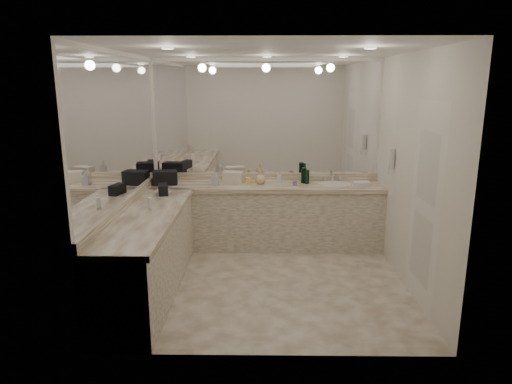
{
  "coord_description": "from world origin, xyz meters",
  "views": [
    {
      "loc": [
        -0.06,
        -4.96,
        2.27
      ],
      "look_at": [
        -0.13,
        0.4,
        0.98
      ],
      "focal_mm": 32.0,
      "sensor_mm": 36.0,
      "label": 1
    }
  ],
  "objects_px": {
    "sink": "(335,185)",
    "soap_bottle_c": "(261,177)",
    "cream_cosmetic_case": "(234,177)",
    "soap_bottle_b": "(215,178)",
    "black_toiletry_bag": "(165,178)",
    "hand_towel": "(361,183)",
    "wall_phone": "(391,158)",
    "soap_bottle_a": "(214,176)"
  },
  "relations": [
    {
      "from": "wall_phone",
      "to": "hand_towel",
      "type": "bearing_deg",
      "value": 115.96
    },
    {
      "from": "soap_bottle_b",
      "to": "soap_bottle_c",
      "type": "distance_m",
      "value": 0.63
    },
    {
      "from": "sink",
      "to": "soap_bottle_c",
      "type": "bearing_deg",
      "value": 179.24
    },
    {
      "from": "black_toiletry_bag",
      "to": "cream_cosmetic_case",
      "type": "distance_m",
      "value": 0.94
    },
    {
      "from": "soap_bottle_b",
      "to": "soap_bottle_a",
      "type": "bearing_deg",
      "value": 106.13
    },
    {
      "from": "black_toiletry_bag",
      "to": "soap_bottle_a",
      "type": "xyz_separation_m",
      "value": [
        0.67,
        0.02,
        0.02
      ]
    },
    {
      "from": "sink",
      "to": "cream_cosmetic_case",
      "type": "xyz_separation_m",
      "value": [
        -1.41,
        0.1,
        0.09
      ]
    },
    {
      "from": "wall_phone",
      "to": "cream_cosmetic_case",
      "type": "relative_size",
      "value": 0.86
    },
    {
      "from": "hand_towel",
      "to": "soap_bottle_a",
      "type": "xyz_separation_m",
      "value": [
        -2.03,
        -0.02,
        0.09
      ]
    },
    {
      "from": "sink",
      "to": "hand_towel",
      "type": "distance_m",
      "value": 0.37
    },
    {
      "from": "soap_bottle_c",
      "to": "wall_phone",
      "type": "bearing_deg",
      "value": -17.46
    },
    {
      "from": "cream_cosmetic_case",
      "to": "soap_bottle_a",
      "type": "bearing_deg",
      "value": -141.92
    },
    {
      "from": "soap_bottle_a",
      "to": "soap_bottle_c",
      "type": "bearing_deg",
      "value": 3.85
    },
    {
      "from": "wall_phone",
      "to": "soap_bottle_a",
      "type": "bearing_deg",
      "value": 168.29
    },
    {
      "from": "soap_bottle_b",
      "to": "wall_phone",
      "type": "bearing_deg",
      "value": -10.52
    },
    {
      "from": "hand_towel",
      "to": "soap_bottle_c",
      "type": "height_order",
      "value": "soap_bottle_c"
    },
    {
      "from": "sink",
      "to": "soap_bottle_c",
      "type": "xyz_separation_m",
      "value": [
        -1.03,
        0.01,
        0.1
      ]
    },
    {
      "from": "cream_cosmetic_case",
      "to": "soap_bottle_a",
      "type": "height_order",
      "value": "soap_bottle_a"
    },
    {
      "from": "soap_bottle_a",
      "to": "soap_bottle_c",
      "type": "height_order",
      "value": "soap_bottle_a"
    },
    {
      "from": "hand_towel",
      "to": "wall_phone",
      "type": "bearing_deg",
      "value": -64.04
    },
    {
      "from": "hand_towel",
      "to": "soap_bottle_b",
      "type": "bearing_deg",
      "value": -177.9
    },
    {
      "from": "black_toiletry_bag",
      "to": "cream_cosmetic_case",
      "type": "height_order",
      "value": "black_toiletry_bag"
    },
    {
      "from": "sink",
      "to": "soap_bottle_b",
      "type": "xyz_separation_m",
      "value": [
        -1.65,
        -0.08,
        0.1
      ]
    },
    {
      "from": "hand_towel",
      "to": "soap_bottle_c",
      "type": "distance_m",
      "value": 1.4
    },
    {
      "from": "black_toiletry_bag",
      "to": "cream_cosmetic_case",
      "type": "bearing_deg",
      "value": 9.05
    },
    {
      "from": "sink",
      "to": "soap_bottle_a",
      "type": "relative_size",
      "value": 1.95
    },
    {
      "from": "cream_cosmetic_case",
      "to": "soap_bottle_a",
      "type": "xyz_separation_m",
      "value": [
        -0.26,
        -0.13,
        0.03
      ]
    },
    {
      "from": "wall_phone",
      "to": "soap_bottle_a",
      "type": "distance_m",
      "value": 2.34
    },
    {
      "from": "sink",
      "to": "hand_towel",
      "type": "xyz_separation_m",
      "value": [
        0.37,
        -0.01,
        0.02
      ]
    },
    {
      "from": "black_toiletry_bag",
      "to": "hand_towel",
      "type": "distance_m",
      "value": 2.7
    },
    {
      "from": "black_toiletry_bag",
      "to": "soap_bottle_c",
      "type": "height_order",
      "value": "soap_bottle_c"
    },
    {
      "from": "soap_bottle_b",
      "to": "soap_bottle_c",
      "type": "xyz_separation_m",
      "value": [
        0.62,
        0.09,
        -0.0
      ]
    },
    {
      "from": "soap_bottle_b",
      "to": "black_toiletry_bag",
      "type": "bearing_deg",
      "value": 177.46
    },
    {
      "from": "wall_phone",
      "to": "soap_bottle_b",
      "type": "height_order",
      "value": "wall_phone"
    },
    {
      "from": "cream_cosmetic_case",
      "to": "soap_bottle_b",
      "type": "xyz_separation_m",
      "value": [
        -0.25,
        -0.18,
        0.01
      ]
    },
    {
      "from": "hand_towel",
      "to": "soap_bottle_b",
      "type": "relative_size",
      "value": 1.21
    },
    {
      "from": "cream_cosmetic_case",
      "to": "soap_bottle_c",
      "type": "height_order",
      "value": "soap_bottle_c"
    },
    {
      "from": "black_toiletry_bag",
      "to": "cream_cosmetic_case",
      "type": "relative_size",
      "value": 1.17
    },
    {
      "from": "wall_phone",
      "to": "soap_bottle_b",
      "type": "xyz_separation_m",
      "value": [
        -2.26,
        0.42,
        -0.36
      ]
    },
    {
      "from": "hand_towel",
      "to": "soap_bottle_a",
      "type": "distance_m",
      "value": 2.03
    },
    {
      "from": "black_toiletry_bag",
      "to": "hand_towel",
      "type": "bearing_deg",
      "value": 0.93
    },
    {
      "from": "wall_phone",
      "to": "cream_cosmetic_case",
      "type": "height_order",
      "value": "wall_phone"
    }
  ]
}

